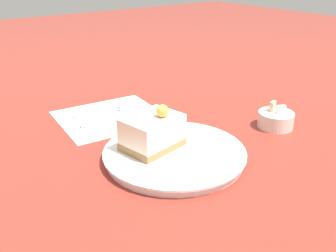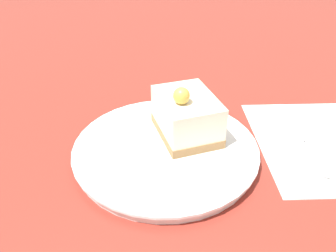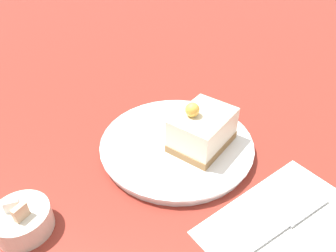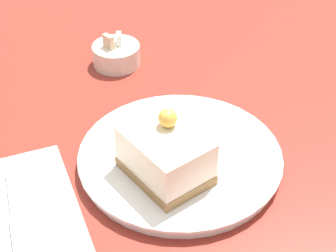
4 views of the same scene
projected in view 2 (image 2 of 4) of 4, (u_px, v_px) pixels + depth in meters
name	position (u px, v px, depth m)	size (l,w,h in m)	color
ground_plane	(160.00, 147.00, 0.50)	(4.00, 4.00, 0.00)	maroon
plate	(166.00, 149.00, 0.48)	(0.27, 0.27, 0.02)	white
cake_slice	(186.00, 116.00, 0.48)	(0.10, 0.12, 0.09)	#9E7547
napkin	(325.00, 142.00, 0.51)	(0.23, 0.25, 0.00)	white
knife	(304.00, 135.00, 0.52)	(0.04, 0.17, 0.00)	#B2B2B7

